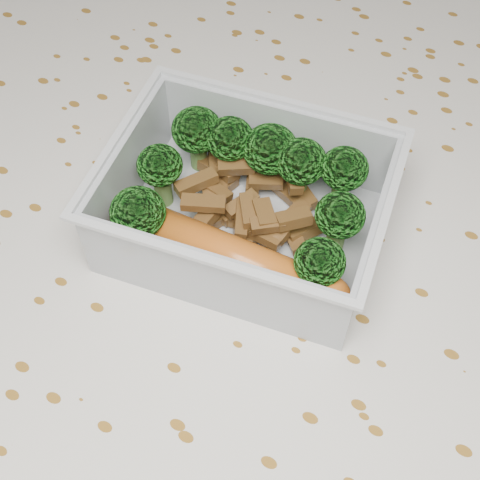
% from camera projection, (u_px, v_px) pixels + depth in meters
% --- Properties ---
extents(dining_table, '(1.40, 0.90, 0.75)m').
position_uv_depth(dining_table, '(253.00, 323.00, 0.53)').
color(dining_table, brown).
rests_on(dining_table, ground).
extents(tablecloth, '(1.46, 0.96, 0.19)m').
position_uv_depth(tablecloth, '(255.00, 291.00, 0.48)').
color(tablecloth, silver).
rests_on(tablecloth, dining_table).
extents(lunch_container, '(0.20, 0.17, 0.06)m').
position_uv_depth(lunch_container, '(246.00, 212.00, 0.45)').
color(lunch_container, silver).
rests_on(lunch_container, tablecloth).
extents(broccoli_florets, '(0.16, 0.13, 0.05)m').
position_uv_depth(broccoli_florets, '(251.00, 176.00, 0.45)').
color(broccoli_florets, '#608C3F').
rests_on(broccoli_florets, lunch_container).
extents(meat_pile, '(0.11, 0.08, 0.03)m').
position_uv_depth(meat_pile, '(247.00, 203.00, 0.46)').
color(meat_pile, brown).
rests_on(meat_pile, lunch_container).
extents(sausage, '(0.16, 0.03, 0.03)m').
position_uv_depth(sausage, '(232.00, 257.00, 0.43)').
color(sausage, '#C55F1B').
rests_on(sausage, lunch_container).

